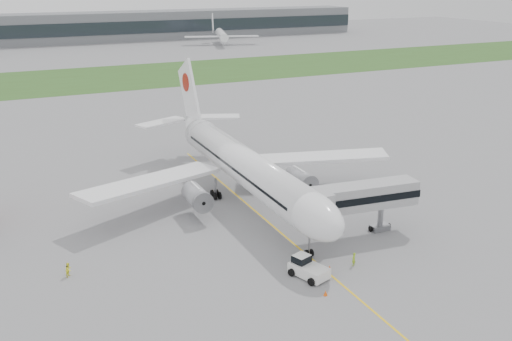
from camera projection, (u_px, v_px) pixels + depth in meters
name	position (u px, v px, depth m)	size (l,w,h in m)	color
ground	(255.00, 211.00, 79.60)	(600.00, 600.00, 0.00)	gray
apron_markings	(271.00, 225.00, 75.31)	(70.00, 70.00, 0.04)	yellow
grass_strip	(99.00, 78.00, 182.63)	(600.00, 50.00, 0.02)	#335821
terminal_building	(56.00, 29.00, 274.70)	(320.00, 22.30, 14.00)	slate
airliner	(241.00, 163.00, 81.95)	(48.13, 53.95, 17.88)	white
pushback_tug	(307.00, 267.00, 62.21)	(3.95, 4.80, 2.18)	white
jet_bridge	(357.00, 198.00, 70.22)	(15.38, 4.58, 7.03)	#A6A6A8
safety_cone_left	(326.00, 293.00, 58.51)	(0.42, 0.42, 0.58)	#FC590D
safety_cone_right	(329.00, 268.00, 63.63)	(0.41, 0.41, 0.56)	#FC590D
ground_crew_near	(354.00, 259.00, 64.42)	(0.59, 0.38, 1.61)	#9ED022
ground_crew_far	(69.00, 270.00, 62.11)	(0.79, 0.62, 1.64)	#FFFC2A
distant_aircraft_right	(222.00, 45.00, 271.08)	(35.01, 30.89, 13.39)	white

